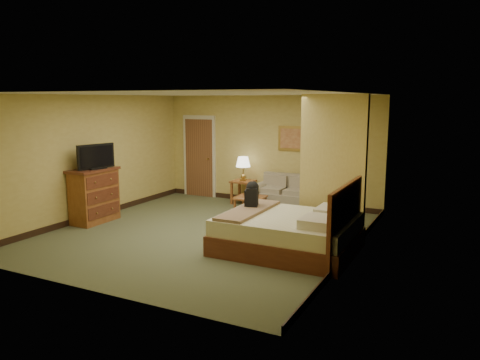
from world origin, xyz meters
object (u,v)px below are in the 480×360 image
Objects in this scene: coffee_table at (250,202)px; bed at (291,232)px; dresser at (94,195)px; loveseat at (286,198)px.

bed is (1.70, -2.00, 0.04)m from coffee_table.
loveseat is at bearing 42.77° from dresser.
loveseat reaches higher than coffee_table.
loveseat is at bearing 112.64° from bed.
loveseat is 2.31× the size of coffee_table.
dresser is 0.51× the size of bed.
dresser reaches higher than loveseat.
coffee_table is 0.61× the size of dresser.
dresser reaches higher than coffee_table.
bed is at bearing -67.36° from loveseat.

